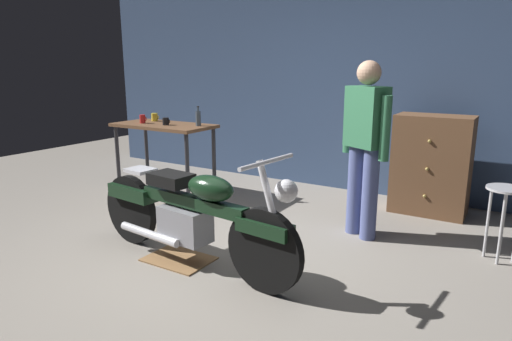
{
  "coord_description": "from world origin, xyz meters",
  "views": [
    {
      "loc": [
        2.11,
        -2.82,
        1.63
      ],
      "look_at": [
        -0.05,
        0.7,
        0.65
      ],
      "focal_mm": 31.37,
      "sensor_mm": 36.0,
      "label": 1
    }
  ],
  "objects_px": {
    "mug_black_matte": "(166,121)",
    "wooden_dresser": "(431,165)",
    "shop_stool": "(505,204)",
    "mug_yellow_tall": "(155,117)",
    "bottle": "(198,118)",
    "person_standing": "(365,142)",
    "mug_red_diner": "(143,119)",
    "motorcycle": "(190,213)"
  },
  "relations": [
    {
      "from": "motorcycle",
      "to": "wooden_dresser",
      "type": "height_order",
      "value": "wooden_dresser"
    },
    {
      "from": "shop_stool",
      "to": "wooden_dresser",
      "type": "relative_size",
      "value": 0.58
    },
    {
      "from": "wooden_dresser",
      "to": "mug_black_matte",
      "type": "bearing_deg",
      "value": -161.56
    },
    {
      "from": "person_standing",
      "to": "mug_red_diner",
      "type": "height_order",
      "value": "person_standing"
    },
    {
      "from": "motorcycle",
      "to": "shop_stool",
      "type": "height_order",
      "value": "motorcycle"
    },
    {
      "from": "motorcycle",
      "to": "shop_stool",
      "type": "distance_m",
      "value": 2.62
    },
    {
      "from": "person_standing",
      "to": "mug_yellow_tall",
      "type": "bearing_deg",
      "value": 22.25
    },
    {
      "from": "motorcycle",
      "to": "wooden_dresser",
      "type": "distance_m",
      "value": 2.82
    },
    {
      "from": "mug_black_matte",
      "to": "bottle",
      "type": "bearing_deg",
      "value": 20.84
    },
    {
      "from": "mug_black_matte",
      "to": "mug_red_diner",
      "type": "bearing_deg",
      "value": -176.71
    },
    {
      "from": "mug_yellow_tall",
      "to": "shop_stool",
      "type": "bearing_deg",
      "value": -3.12
    },
    {
      "from": "shop_stool",
      "to": "bottle",
      "type": "xyz_separation_m",
      "value": [
        -3.37,
        0.15,
        0.5
      ]
    },
    {
      "from": "mug_yellow_tall",
      "to": "bottle",
      "type": "distance_m",
      "value": 0.8
    },
    {
      "from": "shop_stool",
      "to": "bottle",
      "type": "height_order",
      "value": "bottle"
    },
    {
      "from": "mug_black_matte",
      "to": "wooden_dresser",
      "type": "bearing_deg",
      "value": 18.44
    },
    {
      "from": "person_standing",
      "to": "bottle",
      "type": "xyz_separation_m",
      "value": [
        -2.17,
        0.23,
        0.07
      ]
    },
    {
      "from": "person_standing",
      "to": "mug_red_diner",
      "type": "distance_m",
      "value": 2.94
    },
    {
      "from": "bottle",
      "to": "mug_yellow_tall",
      "type": "bearing_deg",
      "value": 174.74
    },
    {
      "from": "shop_stool",
      "to": "mug_yellow_tall",
      "type": "distance_m",
      "value": 4.2
    },
    {
      "from": "person_standing",
      "to": "shop_stool",
      "type": "distance_m",
      "value": 1.27
    },
    {
      "from": "mug_yellow_tall",
      "to": "bottle",
      "type": "bearing_deg",
      "value": -5.26
    },
    {
      "from": "mug_red_diner",
      "to": "person_standing",
      "type": "bearing_deg",
      "value": -1.07
    },
    {
      "from": "mug_yellow_tall",
      "to": "wooden_dresser",
      "type": "bearing_deg",
      "value": 12.82
    },
    {
      "from": "motorcycle",
      "to": "shop_stool",
      "type": "relative_size",
      "value": 3.41
    },
    {
      "from": "mug_black_matte",
      "to": "motorcycle",
      "type": "bearing_deg",
      "value": -42.65
    },
    {
      "from": "wooden_dresser",
      "to": "bottle",
      "type": "distance_m",
      "value": 2.76
    },
    {
      "from": "motorcycle",
      "to": "person_standing",
      "type": "distance_m",
      "value": 1.76
    },
    {
      "from": "person_standing",
      "to": "mug_black_matte",
      "type": "xyz_separation_m",
      "value": [
        -2.56,
        0.08,
        0.02
      ]
    },
    {
      "from": "motorcycle",
      "to": "mug_red_diner",
      "type": "distance_m",
      "value": 2.47
    },
    {
      "from": "shop_stool",
      "to": "bottle",
      "type": "relative_size",
      "value": 2.66
    },
    {
      "from": "mug_red_diner",
      "to": "bottle",
      "type": "distance_m",
      "value": 0.79
    },
    {
      "from": "motorcycle",
      "to": "shop_stool",
      "type": "xyz_separation_m",
      "value": [
        2.18,
        1.45,
        0.05
      ]
    },
    {
      "from": "mug_black_matte",
      "to": "mug_red_diner",
      "type": "xyz_separation_m",
      "value": [
        -0.38,
        -0.02,
        0.01
      ]
    },
    {
      "from": "bottle",
      "to": "motorcycle",
      "type": "bearing_deg",
      "value": -53.56
    },
    {
      "from": "bottle",
      "to": "wooden_dresser",
      "type": "bearing_deg",
      "value": 18.07
    },
    {
      "from": "motorcycle",
      "to": "mug_yellow_tall",
      "type": "xyz_separation_m",
      "value": [
        -1.98,
        1.68,
        0.5
      ]
    },
    {
      "from": "mug_yellow_tall",
      "to": "bottle",
      "type": "height_order",
      "value": "bottle"
    },
    {
      "from": "shop_stool",
      "to": "mug_red_diner",
      "type": "distance_m",
      "value": 4.16
    },
    {
      "from": "mug_red_diner",
      "to": "shop_stool",
      "type": "bearing_deg",
      "value": 0.25
    },
    {
      "from": "wooden_dresser",
      "to": "mug_yellow_tall",
      "type": "relative_size",
      "value": 9.32
    },
    {
      "from": "mug_red_diner",
      "to": "bottle",
      "type": "relative_size",
      "value": 0.45
    },
    {
      "from": "motorcycle",
      "to": "mug_yellow_tall",
      "type": "distance_m",
      "value": 2.64
    }
  ]
}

